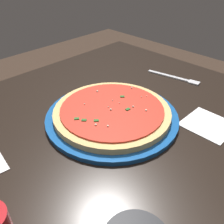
% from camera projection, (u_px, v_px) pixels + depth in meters
% --- Properties ---
extents(restaurant_table, '(1.04, 0.83, 0.74)m').
position_uv_depth(restaurant_table, '(100.00, 160.00, 0.73)').
color(restaurant_table, black).
rests_on(restaurant_table, ground_plane).
extents(serving_plate, '(0.35, 0.35, 0.01)m').
position_uv_depth(serving_plate, '(112.00, 116.00, 0.66)').
color(serving_plate, '#195199').
rests_on(serving_plate, restaurant_table).
extents(pizza, '(0.31, 0.31, 0.02)m').
position_uv_depth(pizza, '(112.00, 111.00, 0.66)').
color(pizza, '#DBB26B').
rests_on(pizza, serving_plate).
extents(napkin_loose_left, '(0.11, 0.12, 0.00)m').
position_uv_depth(napkin_loose_left, '(208.00, 125.00, 0.64)').
color(napkin_loose_left, white).
rests_on(napkin_loose_left, restaurant_table).
extents(fork, '(0.05, 0.19, 0.00)m').
position_uv_depth(fork, '(176.00, 78.00, 0.86)').
color(fork, silver).
rests_on(fork, restaurant_table).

